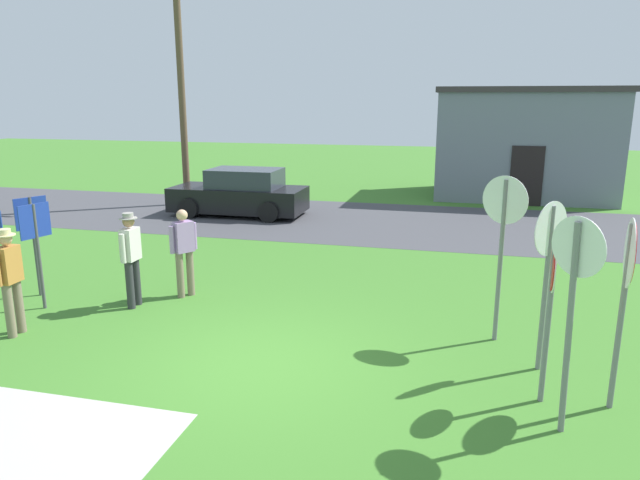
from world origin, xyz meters
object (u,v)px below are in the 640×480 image
object	(u,v)px
person_holding_notes	(10,276)
info_panel_leftmost	(33,228)
utility_pole	(181,87)
stop_sign_leaning_right	(626,280)
person_near_signs	(184,248)
stop_sign_low_front	(548,257)
parked_car_on_street	(240,194)
info_panel_rightmost	(37,237)
person_with_sunhat	(131,254)
stop_sign_rear_left	(573,292)
stop_sign_nearest	(550,296)
stop_sign_tallest	(503,231)

from	to	relation	value
person_holding_notes	info_panel_leftmost	distance (m)	2.02
utility_pole	stop_sign_leaning_right	world-z (taller)	utility_pole
person_holding_notes	person_near_signs	size ratio (longest dim) A/B	1.03
stop_sign_low_front	info_panel_leftmost	world-z (taller)	stop_sign_low_front
utility_pole	parked_car_on_street	xyz separation A→B (m)	(2.62, -1.43, -3.39)
stop_sign_leaning_right	info_panel_rightmost	bearing A→B (deg)	172.05
parked_car_on_street	info_panel_rightmost	distance (m)	9.02
person_with_sunhat	info_panel_leftmost	bearing A→B (deg)	177.18
utility_pole	person_with_sunhat	world-z (taller)	utility_pole
utility_pole	person_holding_notes	bearing A→B (deg)	-76.34
utility_pole	stop_sign_rear_left	world-z (taller)	utility_pole
parked_car_on_street	stop_sign_leaning_right	world-z (taller)	stop_sign_leaning_right
person_holding_notes	stop_sign_rear_left	bearing A→B (deg)	-6.14
stop_sign_nearest	info_panel_leftmost	xyz separation A→B (m)	(-8.90, 1.91, -0.06)
parked_car_on_street	stop_sign_tallest	xyz separation A→B (m)	(7.64, -8.47, 1.07)
stop_sign_tallest	person_near_signs	distance (m)	5.77
stop_sign_rear_left	stop_sign_leaning_right	bearing A→B (deg)	46.59
stop_sign_leaning_right	stop_sign_low_front	size ratio (longest dim) A/B	0.99
utility_pole	info_panel_rightmost	size ratio (longest dim) A/B	4.08
stop_sign_nearest	stop_sign_rear_left	size ratio (longest dim) A/B	0.83
parked_car_on_street	person_holding_notes	size ratio (longest dim) A/B	2.48
stop_sign_leaning_right	person_holding_notes	xyz separation A→B (m)	(-8.74, 0.13, -0.65)
parked_car_on_street	stop_sign_rear_left	bearing A→B (deg)	-53.17
utility_pole	person_with_sunhat	distance (m)	11.13
parked_car_on_street	person_near_signs	xyz separation A→B (m)	(1.97, -7.76, 0.26)
stop_sign_rear_left	info_panel_rightmost	xyz separation A→B (m)	(-8.45, 2.01, -0.35)
stop_sign_nearest	person_near_signs	distance (m)	6.67
utility_pole	stop_sign_nearest	bearing A→B (deg)	-47.56
stop_sign_rear_left	info_panel_rightmost	size ratio (longest dim) A/B	1.31
parked_car_on_street	person_with_sunhat	bearing A→B (deg)	-81.18
stop_sign_low_front	stop_sign_rear_left	distance (m)	1.62
stop_sign_nearest	stop_sign_low_front	xyz separation A→B (m)	(0.06, 0.93, 0.25)
person_holding_notes	person_near_signs	xyz separation A→B (m)	(1.78, 2.38, -0.03)
stop_sign_tallest	person_near_signs	bearing A→B (deg)	172.85
stop_sign_tallest	stop_sign_rear_left	world-z (taller)	stop_sign_tallest
info_panel_leftmost	info_panel_rightmost	bearing A→B (deg)	-45.95
utility_pole	info_panel_leftmost	bearing A→B (deg)	-79.43
stop_sign_low_front	info_panel_rightmost	xyz separation A→B (m)	(-8.40, 0.39, -0.31)
stop_sign_nearest	person_near_signs	world-z (taller)	stop_sign_nearest
stop_sign_rear_left	info_panel_rightmost	world-z (taller)	stop_sign_rear_left
stop_sign_leaning_right	stop_sign_low_front	world-z (taller)	stop_sign_low_front
stop_sign_leaning_right	info_panel_rightmost	xyz separation A→B (m)	(-9.14, 1.28, -0.31)
stop_sign_rear_left	info_panel_leftmost	xyz separation A→B (m)	(-9.02, 2.60, -0.35)
stop_sign_rear_left	person_near_signs	distance (m)	7.10
stop_sign_tallest	stop_sign_leaning_right	bearing A→B (deg)	-54.31
person_with_sunhat	person_holding_notes	bearing A→B (deg)	-124.69
utility_pole	person_holding_notes	size ratio (longest dim) A/B	4.49
parked_car_on_street	stop_sign_nearest	bearing A→B (deg)	-51.78
stop_sign_tallest	stop_sign_leaning_right	xyz separation A→B (m)	(1.29, -1.80, -0.13)
utility_pole	info_panel_rightmost	world-z (taller)	utility_pole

